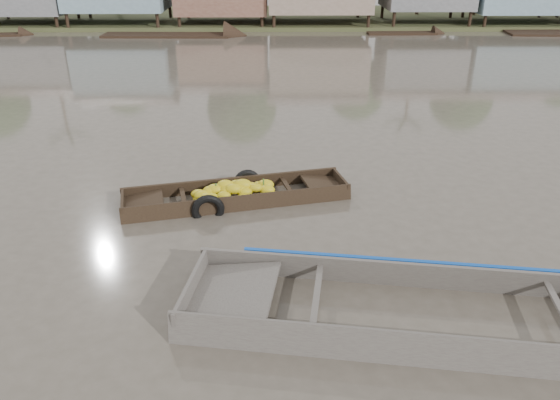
{
  "coord_description": "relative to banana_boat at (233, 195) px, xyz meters",
  "views": [
    {
      "loc": [
        -0.41,
        -8.25,
        5.43
      ],
      "look_at": [
        -0.31,
        1.28,
        0.8
      ],
      "focal_mm": 35.0,
      "sensor_mm": 36.0,
      "label": 1
    }
  ],
  "objects": [
    {
      "name": "distant_boats",
      "position": [
        9.78,
        21.45,
        -0.18
      ],
      "size": [
        45.67,
        16.0,
        0.35
      ],
      "color": "black",
      "rests_on": "ground"
    },
    {
      "name": "banana_boat",
      "position": [
        0.0,
        0.0,
        0.0
      ],
      "size": [
        5.24,
        2.37,
        0.74
      ],
      "rotation": [
        0.0,
        0.0,
        0.23
      ],
      "color": "black",
      "rests_on": "ground"
    },
    {
      "name": "viewer_boat",
      "position": [
        3.45,
        -4.38,
        -0.06
      ],
      "size": [
        8.12,
        3.19,
        0.64
      ],
      "rotation": [
        0.0,
        0.0,
        -0.15
      ],
      "color": "#49423E",
      "rests_on": "ground"
    },
    {
      "name": "ground",
      "position": [
        1.36,
        -2.9,
        -0.13
      ],
      "size": [
        120.0,
        120.0,
        0.0
      ],
      "primitive_type": "plane",
      "color": "#4F473C",
      "rests_on": "ground"
    }
  ]
}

